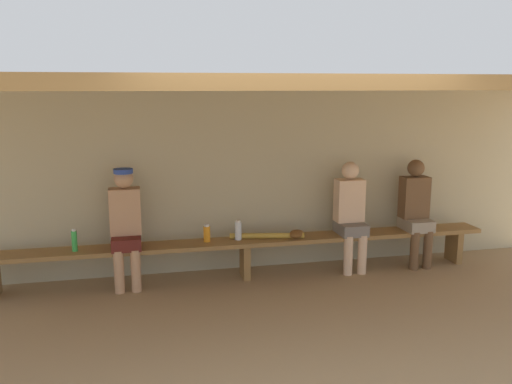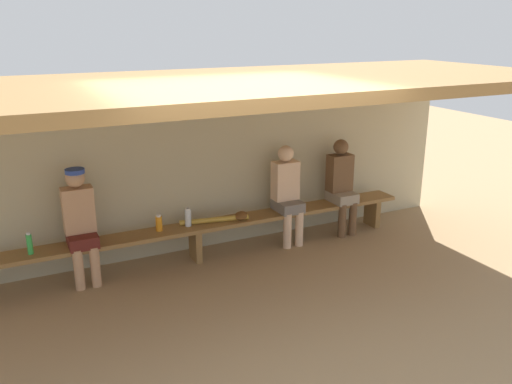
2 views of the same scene
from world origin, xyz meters
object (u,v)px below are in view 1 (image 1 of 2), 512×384
object	(u,v)px
water_bottle_blue	(238,231)
baseball_bat	(267,236)
water_bottle_orange	(207,233)
baseball_glove_worn	(297,234)
player_in_white	(126,222)
player_shirtless_tan	(416,208)
water_bottle_green	(74,241)
bench	(245,246)
player_rightmost	(351,212)

from	to	relation	value
water_bottle_blue	baseball_bat	size ratio (longest dim) A/B	0.26
water_bottle_orange	baseball_glove_worn	size ratio (longest dim) A/B	0.85
baseball_bat	player_in_white	bearing A→B (deg)	-169.19
player_shirtless_tan	water_bottle_green	distance (m)	4.08
bench	water_bottle_blue	xyz separation A→B (m)	(-0.07, 0.03, 0.18)
player_shirtless_tan	water_bottle_green	xyz separation A→B (m)	(-4.08, -0.03, -0.15)
water_bottle_blue	baseball_bat	bearing A→B (deg)	-4.50
player_rightmost	baseball_glove_worn	world-z (taller)	player_rightmost
water_bottle_orange	baseball_glove_worn	distance (m)	1.07
water_bottle_green	baseball_glove_worn	size ratio (longest dim) A/B	1.04
water_bottle_orange	water_bottle_blue	size ratio (longest dim) A/B	0.88
player_rightmost	water_bottle_green	bearing A→B (deg)	-179.53
bench	player_shirtless_tan	size ratio (longest dim) A/B	4.49
player_in_white	water_bottle_blue	bearing A→B (deg)	1.04
player_in_white	player_rightmost	bearing A→B (deg)	-0.01
bench	baseball_bat	distance (m)	0.29
player_in_white	baseball_glove_worn	distance (m)	1.98
bench	player_in_white	size ratio (longest dim) A/B	4.46
player_in_white	water_bottle_blue	size ratio (longest dim) A/B	5.78
player_rightmost	water_bottle_blue	world-z (taller)	player_rightmost
baseball_glove_worn	water_bottle_blue	bearing A→B (deg)	120.63
player_rightmost	player_in_white	world-z (taller)	player_in_white
player_rightmost	water_bottle_green	world-z (taller)	player_rightmost
player_shirtless_tan	player_rightmost	distance (m)	0.87
player_rightmost	baseball_bat	distance (m)	1.07
water_bottle_green	water_bottle_blue	world-z (taller)	water_bottle_green
player_rightmost	bench	bearing A→B (deg)	-179.87
water_bottle_orange	bench	bearing A→B (deg)	-3.51
player_in_white	baseball_glove_worn	bearing A→B (deg)	-1.18
water_bottle_green	water_bottle_orange	xyz separation A→B (m)	(1.45, 0.05, -0.02)
water_bottle_orange	baseball_glove_worn	world-z (taller)	water_bottle_orange
bench	baseball_glove_worn	distance (m)	0.63
baseball_bat	player_rightmost	bearing A→B (deg)	11.10
player_rightmost	player_in_white	size ratio (longest dim) A/B	0.99
water_bottle_orange	baseball_bat	xyz separation A→B (m)	(0.71, -0.03, -0.06)
player_shirtless_tan	player_in_white	distance (m)	3.53
water_bottle_blue	baseball_glove_worn	xyz separation A→B (m)	(0.69, -0.06, -0.07)
player_rightmost	water_bottle_blue	bearing A→B (deg)	179.02
player_shirtless_tan	player_rightmost	xyz separation A→B (m)	(-0.87, 0.00, 0.00)
water_bottle_orange	water_bottle_green	bearing A→B (deg)	-178.01
player_shirtless_tan	water_bottle_green	bearing A→B (deg)	-179.63
water_bottle_blue	water_bottle_orange	bearing A→B (deg)	179.93
player_rightmost	player_in_white	bearing A→B (deg)	179.99
water_bottle_green	player_in_white	bearing A→B (deg)	2.79
player_in_white	baseball_bat	bearing A→B (deg)	-0.13
water_bottle_green	baseball_glove_worn	bearing A→B (deg)	-0.31
water_bottle_green	baseball_bat	world-z (taller)	water_bottle_green
player_rightmost	baseball_bat	bearing A→B (deg)	-179.83
player_shirtless_tan	baseball_glove_worn	size ratio (longest dim) A/B	5.56
bench	player_in_white	bearing A→B (deg)	179.85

